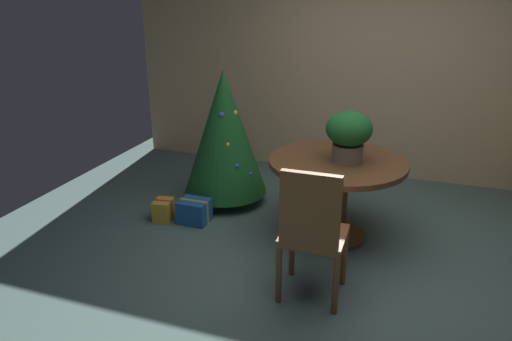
% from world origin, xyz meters
% --- Properties ---
extents(ground_plane, '(6.60, 6.60, 0.00)m').
position_xyz_m(ground_plane, '(0.00, 0.00, 0.00)').
color(ground_plane, '#4C6660').
extents(back_wall_panel, '(6.00, 0.10, 2.60)m').
position_xyz_m(back_wall_panel, '(0.00, 2.20, 1.30)').
color(back_wall_panel, tan).
rests_on(back_wall_panel, ground_plane).
extents(round_dining_table, '(1.18, 1.18, 0.74)m').
position_xyz_m(round_dining_table, '(-0.14, 0.45, 0.53)').
color(round_dining_table, brown).
rests_on(round_dining_table, ground_plane).
extents(flower_vase, '(0.38, 0.38, 0.43)m').
position_xyz_m(flower_vase, '(-0.07, 0.45, 0.98)').
color(flower_vase, '#665B51').
rests_on(flower_vase, round_dining_table).
extents(wooden_chair_near, '(0.44, 0.41, 1.01)m').
position_xyz_m(wooden_chair_near, '(-0.14, -0.52, 0.56)').
color(wooden_chair_near, brown).
rests_on(wooden_chair_near, ground_plane).
extents(holiday_tree, '(0.86, 0.86, 1.38)m').
position_xyz_m(holiday_tree, '(-1.36, 0.87, 0.75)').
color(holiday_tree, brown).
rests_on(holiday_tree, ground_plane).
extents(gift_box_blue, '(0.28, 0.24, 0.22)m').
position_xyz_m(gift_box_blue, '(-1.46, 0.31, 0.11)').
color(gift_box_blue, '#1E569E').
rests_on(gift_box_blue, ground_plane).
extents(gift_box_gold, '(0.19, 0.23, 0.20)m').
position_xyz_m(gift_box_gold, '(-1.76, 0.25, 0.10)').
color(gift_box_gold, gold).
rests_on(gift_box_gold, ground_plane).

